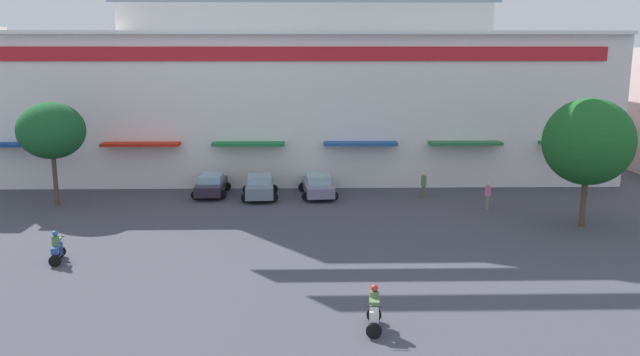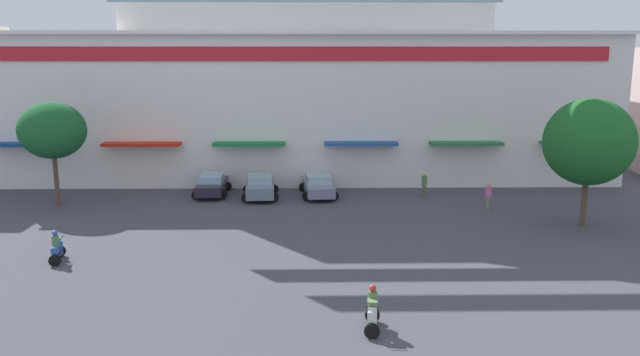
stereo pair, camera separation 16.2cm
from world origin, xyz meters
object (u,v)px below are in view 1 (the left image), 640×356
Objects in this scene: plaza_tree_0 at (51,131)px; pedestrian_1 at (424,183)px; scooter_rider_3 at (374,312)px; pedestrian_0 at (488,194)px; parked_car_2 at (318,185)px; parked_car_1 at (260,187)px; parked_car_0 at (211,185)px; scooter_rider_2 at (57,249)px; plaza_tree_1 at (589,142)px.

plaza_tree_0 is 22.96m from pedestrian_1.
pedestrian_0 is at bearing 62.61° from scooter_rider_3.
parked_car_2 is 2.84× the size of pedestrian_0.
pedestrian_0 is at bearing -43.19° from pedestrian_1.
plaza_tree_0 is 3.88× the size of pedestrian_1.
plaza_tree_0 is 16.48m from parked_car_2.
pedestrian_1 is at bearing -5.22° from parked_car_2.
pedestrian_1 is (5.20, 19.40, 0.27)m from scooter_rider_3.
parked_car_1 is 2.44× the size of pedestrian_1.
pedestrian_1 is (22.60, 1.72, -3.67)m from plaza_tree_0.
scooter_rider_3 is 20.09m from pedestrian_1.
parked_car_0 is 14.01m from scooter_rider_2.
parked_car_2 is at bearing 8.13° from parked_car_1.
scooter_rider_3 is (1.55, -20.02, -0.07)m from parked_car_2.
parked_car_1 is 2.47× the size of pedestrian_0.
plaza_tree_0 is 0.92× the size of plaza_tree_1.
scooter_rider_2 is 15.25m from scooter_rider_3.
parked_car_1 is at bearing 56.29° from scooter_rider_2.
plaza_tree_1 is 19.45m from parked_car_1.
plaza_tree_1 reaches higher than plaza_tree_0.
pedestrian_1 is at bearing 33.13° from scooter_rider_2.
parked_car_2 is at bearing 152.25° from plaza_tree_1.
parked_car_0 is 22.04m from scooter_rider_3.
plaza_tree_1 is 26.79m from scooter_rider_2.
scooter_rider_2 is 0.95× the size of pedestrian_1.
plaza_tree_0 is at bearing -163.39° from parked_car_0.
plaza_tree_0 is at bearing -175.65° from pedestrian_1.
scooter_rider_2 is 23.70m from pedestrian_0.
pedestrian_0 is (13.72, -3.15, 0.15)m from parked_car_1.
plaza_tree_1 reaches higher than parked_car_2.
plaza_tree_1 is 10.64m from pedestrian_1.
plaza_tree_0 is 1.39× the size of parked_car_2.
plaza_tree_1 reaches higher than pedestrian_1.
parked_car_0 is at bearing 69.25° from scooter_rider_2.
parked_car_1 is at bearing 8.47° from plaza_tree_0.
parked_car_1 is (12.15, 1.81, -3.84)m from plaza_tree_0.
parked_car_2 is 17.43m from scooter_rider_2.
scooter_rider_2 is (3.98, -10.43, -3.99)m from plaza_tree_0.
pedestrian_1 is (-3.26, 3.06, 0.02)m from pedestrian_0.
plaza_tree_0 reaches higher than pedestrian_1.
parked_car_1 is 0.87× the size of parked_car_2.
scooter_rider_3 is at bearing -45.47° from plaza_tree_0.
scooter_rider_2 reaches higher than parked_car_0.
plaza_tree_1 is 18.20m from scooter_rider_3.
parked_car_2 is at bearing 159.82° from pedestrian_0.
scooter_rider_3 is at bearing -85.57° from parked_car_2.
plaza_tree_1 is at bearing -20.25° from parked_car_0.
pedestrian_0 reaches higher than scooter_rider_3.
scooter_rider_3 reaches higher than parked_car_1.
scooter_rider_3 is (8.45, -20.35, -0.05)m from parked_car_0.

